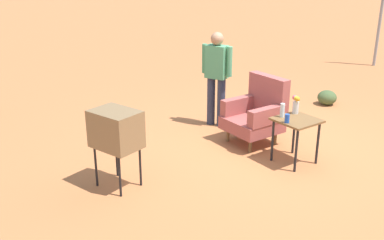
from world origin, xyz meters
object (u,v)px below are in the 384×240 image
Objects in this scene: side_table at (296,126)px; bottle_short_clear at (282,110)px; road_sign at (381,14)px; armchair at (257,112)px; soda_can_blue at (287,118)px; person_standing at (217,73)px; flower_vase at (296,104)px; tv_on_stand at (116,130)px.

side_table is 3.31× the size of bottle_short_clear.
road_sign is 7.15m from bottle_short_clear.
armchair is 0.77m from bottle_short_clear.
soda_can_blue is 0.61× the size of bottle_short_clear.
person_standing is 1.69m from bottle_short_clear.
flower_vase is at bearing 4.40° from person_standing.
bottle_short_clear is at bearing -15.47° from armchair.
road_sign is at bearing 113.71° from flower_vase.
side_table is at bearing -5.62° from armchair.
flower_vase is at bearing 117.15° from soda_can_blue.
road_sign reaches higher than side_table.
road_sign reaches higher than soda_can_blue.
side_table is at bearing -65.48° from road_sign.
road_sign reaches higher than tv_on_stand.
armchair is 0.43× the size of road_sign.
person_standing is at bearing -176.86° from armchair.
person_standing is 6.19× the size of flower_vase.
side_table is 0.64× the size of tv_on_stand.
armchair is 8.69× the size of soda_can_blue.
bottle_short_clear is at bearing -4.75° from person_standing.
tv_on_stand is 2.64m from person_standing.
tv_on_stand is 5.15× the size of bottle_short_clear.
person_standing is 6.53m from road_sign.
road_sign is at bearing 113.91° from soda_can_blue.
person_standing is 1.69m from flower_vase.
flower_vase reaches higher than side_table.
flower_vase is (1.68, 0.13, -0.13)m from person_standing.
bottle_short_clear is (1.67, -0.14, -0.18)m from person_standing.
armchair is 0.77m from flower_vase.
person_standing is (-1.03, 2.42, 0.16)m from tv_on_stand.
armchair is 0.98m from soda_can_blue.
soda_can_blue is (2.96, -6.68, -0.66)m from road_sign.
person_standing is at bearing 113.02° from tv_on_stand.
flower_vase is (0.01, 0.27, 0.05)m from bottle_short_clear.
armchair reaches higher than soda_can_blue.
person_standing reaches higher than armchair.
soda_can_blue reaches higher than side_table.
armchair reaches higher than tv_on_stand.
tv_on_stand is at bearing -111.37° from soda_can_blue.
road_sign reaches higher than armchair.
person_standing reaches higher than tv_on_stand.
armchair is at bearing 91.19° from tv_on_stand.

